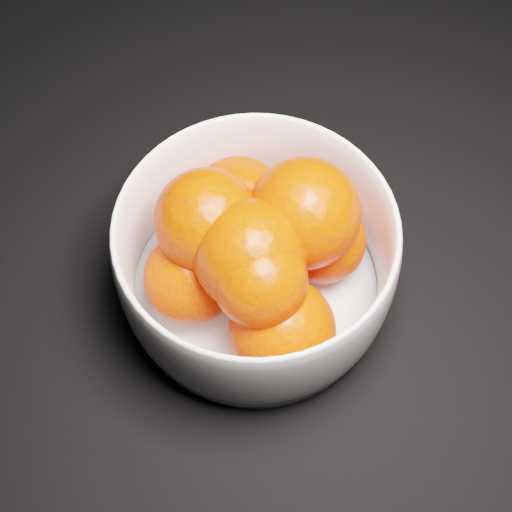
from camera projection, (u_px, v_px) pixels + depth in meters
ground at (250, 8)px, 0.72m from camera, size 3.00×3.00×0.00m
bowl at (256, 259)px, 0.52m from camera, size 0.20×0.20×0.10m
orange_pile at (257, 250)px, 0.50m from camera, size 0.16×0.18×0.12m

